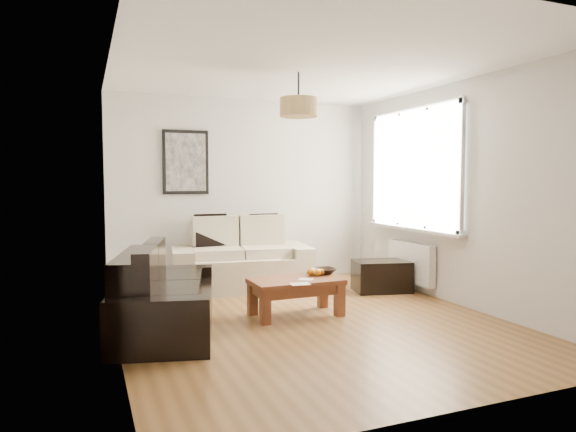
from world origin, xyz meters
name	(u,v)px	position (x,y,z in m)	size (l,w,h in m)	color
floor	(309,320)	(0.00, 0.00, 0.00)	(4.50, 4.50, 0.00)	brown
ceiling	(310,66)	(0.00, 0.00, 2.60)	(3.80, 4.50, 0.00)	white
wall_back	(245,191)	(0.00, 2.25, 1.30)	(3.80, 0.04, 2.60)	silver
wall_front	(461,205)	(0.00, -2.25, 1.30)	(3.80, 0.04, 2.60)	silver
wall_left	(114,198)	(-1.90, 0.00, 1.30)	(0.04, 4.50, 2.60)	silver
wall_right	(459,194)	(1.90, 0.00, 1.30)	(0.04, 4.50, 2.60)	silver
window_bay	(415,169)	(1.86, 0.80, 1.60)	(0.14, 1.90, 1.60)	white
radiator	(411,262)	(1.82, 0.80, 0.38)	(0.10, 0.90, 0.52)	white
poster	(186,162)	(-0.85, 2.22, 1.70)	(0.62, 0.04, 0.87)	black
pendant_shade	(298,107)	(0.00, 0.30, 2.23)	(0.40, 0.40, 0.20)	tan
loveseat_cream	(241,255)	(-0.21, 1.78, 0.45)	(1.81, 0.98, 0.90)	beige
sofa_leather	(166,292)	(-1.43, 0.19, 0.38)	(1.76, 0.85, 0.76)	black
coffee_table	(296,297)	(-0.05, 0.24, 0.20)	(0.97, 0.53, 0.40)	brown
ottoman	(381,276)	(1.45, 0.92, 0.20)	(0.71, 0.46, 0.41)	black
cushion_left	(211,231)	(-0.56, 2.00, 0.78)	(0.44, 0.14, 0.44)	black
cushion_right	(264,229)	(0.20, 2.00, 0.77)	(0.42, 0.13, 0.42)	black
fruit_bowl	(324,271)	(0.36, 0.40, 0.43)	(0.26, 0.26, 0.06)	black
orange_a	(318,272)	(0.24, 0.31, 0.44)	(0.08, 0.08, 0.08)	orange
orange_b	(322,272)	(0.29, 0.31, 0.44)	(0.06, 0.06, 0.06)	orange
orange_c	(311,272)	(0.18, 0.35, 0.44)	(0.09, 0.09, 0.09)	orange
papers	(300,284)	(-0.12, -0.04, 0.40)	(0.19, 0.14, 0.01)	white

